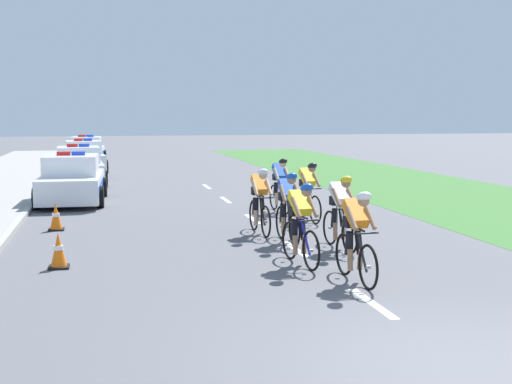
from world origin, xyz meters
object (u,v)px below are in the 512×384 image
Objects in this scene: police_car_nearest at (72,181)px; traffic_cone_mid at (56,217)px; cyclist_fourth at (288,206)px; cyclist_second at (301,223)px; cyclist_lead at (357,235)px; police_car_third at (83,158)px; cyclist_sixth at (308,191)px; cyclist_fifth at (260,200)px; cyclist_third at (340,211)px; cyclist_seventh at (280,184)px; police_car_furthest at (86,151)px; traffic_cone_near at (58,251)px; police_car_second at (79,167)px.

traffic_cone_mid is at bearing -91.74° from police_car_nearest.
cyclist_second is at bearing -99.33° from cyclist_fourth.
police_car_third is (-4.96, 22.69, -0.11)m from cyclist_lead.
cyclist_sixth reaches higher than traffic_cone_mid.
cyclist_second and cyclist_fifth have the same top height.
cyclist_third is 1.00× the size of cyclist_fourth.
cyclist_second is 6.57m from cyclist_seventh.
traffic_cone_near is (0.16, -26.42, -0.37)m from police_car_furthest.
cyclist_lead is at bearing -69.48° from cyclist_second.
cyclist_fourth reaches higher than traffic_cone_near.
police_car_furthest is at bearing 105.08° from cyclist_sixth.
traffic_cone_mid is at bearing 94.49° from traffic_cone_near.
cyclist_third is 15.25m from police_car_second.
cyclist_second is 6.66m from traffic_cone_mid.
cyclist_second is at bearing -90.00° from cyclist_fifth.
police_car_furthest is (-4.78, 25.06, -0.11)m from cyclist_fourth.
cyclist_third is at bearing -59.89° from cyclist_fifth.
cyclist_sixth is 23.23m from police_car_furthest.
cyclist_sixth is 12.23m from police_car_second.
cyclist_lead is 0.38× the size of police_car_furthest.
police_car_second is at bearing 106.11° from cyclist_second.
cyclist_seventh reaches higher than traffic_cone_near.
police_car_furthest reaches higher than cyclist_third.
police_car_nearest and police_car_second have the same top height.
cyclist_second reaches higher than traffic_cone_mid.
traffic_cone_mid is (-0.15, -22.36, -0.37)m from police_car_furthest.
traffic_cone_mid is at bearing 161.22° from cyclist_fifth.
cyclist_lead is 2.69× the size of traffic_cone_mid.
traffic_cone_near is at bearing -89.64° from police_car_furthest.
cyclist_fourth is at bearing 132.78° from cyclist_third.
traffic_cone_near is at bearing -89.36° from police_car_second.
police_car_second is at bearing 106.49° from cyclist_lead.
cyclist_fourth is 0.38× the size of police_car_furthest.
police_car_furthest reaches higher than cyclist_fifth.
cyclist_second is 1.00× the size of cyclist_third.
cyclist_fifth is 0.38× the size of police_car_second.
police_car_furthest is (-5.63, 25.97, -0.11)m from cyclist_third.
police_car_furthest is at bearing 90.00° from police_car_nearest.
cyclist_second is 0.38× the size of police_car_furthest.
police_car_furthest is at bearing 102.22° from cyclist_third.
police_car_furthest is at bearing 89.61° from traffic_cone_mid.
cyclist_seventh is at bearing 77.31° from cyclist_fourth.
police_car_nearest reaches higher than cyclist_sixth.
cyclist_lead and cyclist_sixth have the same top height.
police_car_third is at bearing 111.19° from cyclist_seventh.
police_car_furthest reaches higher than cyclist_fourth.
police_car_nearest reaches higher than cyclist_third.
cyclist_sixth is 0.38× the size of police_car_second.
traffic_cone_mid is (-0.32, 4.06, 0.00)m from traffic_cone_near.
cyclist_second and cyclist_fourth have the same top height.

